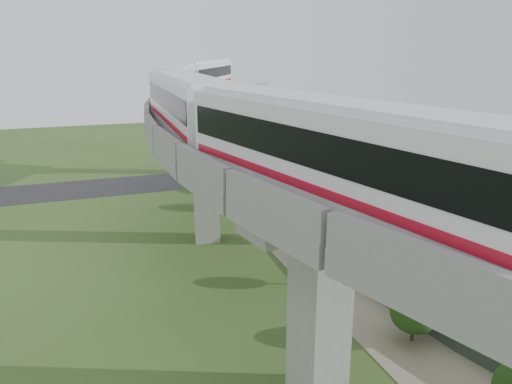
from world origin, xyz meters
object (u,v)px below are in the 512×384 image
(metro_train, at_px, (210,94))
(car_dark, at_px, (399,234))
(car_red, at_px, (440,270))
(car_white, at_px, (455,278))

(metro_train, relative_size, car_dark, 15.78)
(metro_train, xyz_separation_m, car_red, (13.51, -10.44, -11.67))
(car_white, distance_m, car_dark, 8.43)
(metro_train, xyz_separation_m, car_dark, (15.05, -3.40, -11.71))
(car_red, distance_m, car_dark, 7.21)
(metro_train, height_order, car_dark, metro_train)
(car_dark, bearing_deg, metro_train, 68.78)
(metro_train, xyz_separation_m, car_white, (13.75, -11.73, -11.70))
(car_white, xyz_separation_m, car_red, (-0.24, 1.28, 0.03))
(car_white, bearing_deg, car_red, 76.15)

